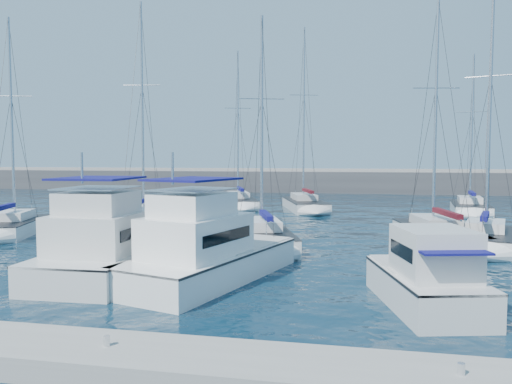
% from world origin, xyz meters
% --- Properties ---
extents(ground, '(220.00, 220.00, 0.00)m').
position_xyz_m(ground, '(0.00, 0.00, 0.00)').
color(ground, black).
rests_on(ground, ground).
extents(breakwater, '(160.00, 6.00, 4.45)m').
position_xyz_m(breakwater, '(0.00, 52.00, 1.05)').
color(breakwater, '#424244').
rests_on(breakwater, ground).
extents(dock, '(40.00, 2.20, 0.60)m').
position_xyz_m(dock, '(0.00, -11.00, 0.30)').
color(dock, gray).
rests_on(dock, ground).
extents(dock_cleat_centre, '(0.16, 0.16, 0.25)m').
position_xyz_m(dock_cleat_centre, '(0.00, -11.00, 0.72)').
color(dock_cleat_centre, silver).
rests_on(dock_cleat_centre, dock).
extents(dock_cleat_near_stbd, '(0.16, 0.16, 0.25)m').
position_xyz_m(dock_cleat_near_stbd, '(8.00, -11.00, 0.72)').
color(dock_cleat_near_stbd, silver).
rests_on(dock_cleat_near_stbd, dock).
extents(motor_yacht_port_inner, '(4.11, 9.04, 4.69)m').
position_xyz_m(motor_yacht_port_inner, '(-4.64, -2.09, 1.13)').
color(motor_yacht_port_inner, silver).
rests_on(motor_yacht_port_inner, ground).
extents(motor_yacht_stbd_inner, '(6.00, 9.78, 4.69)m').
position_xyz_m(motor_yacht_stbd_inner, '(-0.22, -2.24, 1.13)').
color(motor_yacht_stbd_inner, white).
rests_on(motor_yacht_stbd_inner, ground).
extents(motor_yacht_stbd_outer, '(3.90, 6.16, 3.20)m').
position_xyz_m(motor_yacht_stbd_outer, '(8.22, -4.32, 0.94)').
color(motor_yacht_stbd_outer, silver).
rests_on(motor_yacht_stbd_outer, ground).
extents(sailboat_mid_a, '(5.08, 7.59, 14.63)m').
position_xyz_m(sailboat_mid_a, '(-16.52, 7.11, 0.53)').
color(sailboat_mid_a, white).
rests_on(sailboat_mid_a, ground).
extents(sailboat_mid_b, '(4.46, 9.03, 16.57)m').
position_xyz_m(sailboat_mid_b, '(-9.39, 11.60, 0.54)').
color(sailboat_mid_b, silver).
rests_on(sailboat_mid_b, ground).
extents(sailboat_mid_c, '(5.15, 8.22, 13.51)m').
position_xyz_m(sailboat_mid_c, '(0.61, 6.04, 0.52)').
color(sailboat_mid_c, white).
rests_on(sailboat_mid_c, ground).
extents(sailboat_mid_d, '(4.70, 9.12, 14.83)m').
position_xyz_m(sailboat_mid_d, '(10.57, 9.31, 0.52)').
color(sailboat_mid_d, silver).
rests_on(sailboat_mid_d, ground).
extents(sailboat_mid_e, '(4.79, 7.43, 15.46)m').
position_xyz_m(sailboat_mid_e, '(12.92, 7.98, 0.55)').
color(sailboat_mid_e, white).
rests_on(sailboat_mid_e, ground).
extents(sailboat_back_a, '(5.83, 9.32, 16.31)m').
position_xyz_m(sailboat_back_a, '(-6.03, 27.85, 0.53)').
color(sailboat_back_a, white).
rests_on(sailboat_back_a, ground).
extents(sailboat_back_b, '(5.64, 9.70, 18.01)m').
position_xyz_m(sailboat_back_b, '(0.88, 26.52, 0.55)').
color(sailboat_back_b, silver).
rests_on(sailboat_back_b, ground).
extents(sailboat_back_c, '(3.95, 8.04, 14.74)m').
position_xyz_m(sailboat_back_c, '(15.90, 26.07, 0.53)').
color(sailboat_back_c, white).
rests_on(sailboat_back_c, ground).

